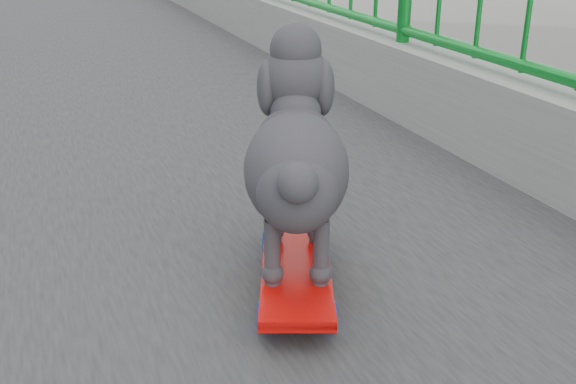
# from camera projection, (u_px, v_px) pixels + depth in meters

# --- Properties ---
(skateboard) EXTENTS (0.33, 0.55, 0.07)m
(skateboard) POSITION_uv_depth(u_px,v_px,m) (296.00, 267.00, 1.54)
(skateboard) COLOR red
(skateboard) RESTS_ON footbridge
(poodle) EXTENTS (0.34, 0.52, 0.46)m
(poodle) POSITION_uv_depth(u_px,v_px,m) (296.00, 155.00, 1.47)
(poodle) COLOR #2C2A2F
(poodle) RESTS_ON skateboard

